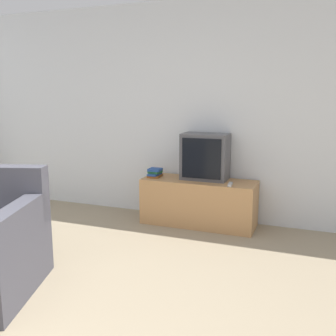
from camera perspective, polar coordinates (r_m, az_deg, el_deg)
name	(u,v)px	position (r m, az deg, el deg)	size (l,w,h in m)	color
wall_back	(171,112)	(4.89, 0.47, 8.14)	(9.00, 0.06, 2.60)	silver
tv_stand	(199,202)	(4.64, 4.49, -4.97)	(1.32, 0.47, 0.54)	tan
television	(205,157)	(4.58, 5.41, 1.66)	(0.53, 0.33, 0.54)	#4C4C51
book_stack	(155,173)	(4.72, -1.91, -0.71)	(0.16, 0.22, 0.11)	#995623
remote_on_stand	(230,184)	(4.35, 9.01, -2.35)	(0.06, 0.16, 0.02)	#B7B7B7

